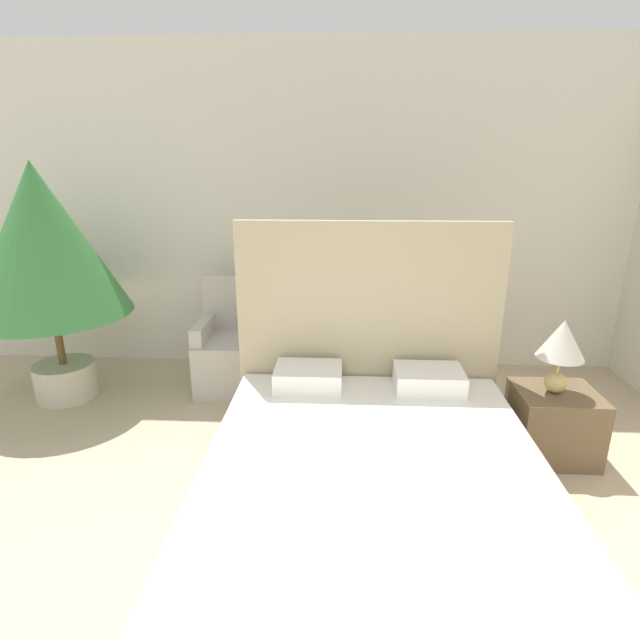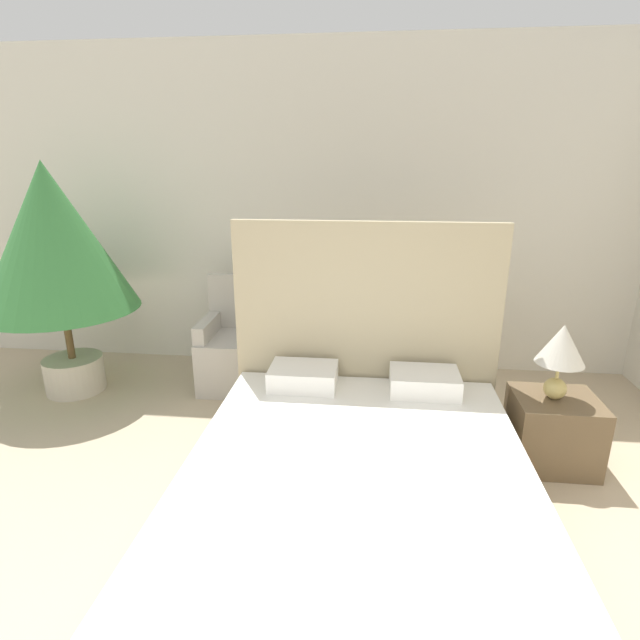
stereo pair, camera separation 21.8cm
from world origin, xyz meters
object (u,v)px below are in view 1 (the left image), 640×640
Objects in this scene: bed at (373,480)px; potted_palm at (43,246)px; nightstand at (553,423)px; armchair_near_window_left at (233,355)px; table_lamp at (562,344)px; armchair_near_window_right at (331,357)px.

potted_palm is (-2.49, 1.43, 1.00)m from bed.
potted_palm is 3.69× the size of nightstand.
armchair_near_window_left is 2.55m from nightstand.
armchair_near_window_left is at bearing 123.70° from bed.
table_lamp is at bearing -10.55° from potted_palm.
armchair_near_window_right is 1.93× the size of table_lamp.
nightstand is 1.05× the size of table_lamp.
nightstand is (3.73, -0.68, -1.04)m from potted_palm.
armchair_near_window_right is at bearing 6.70° from potted_palm.
nightstand is (2.36, -0.94, -0.07)m from armchair_near_window_left.
potted_palm is at bearing 169.60° from nightstand.
armchair_near_window_right is at bearing 99.34° from bed.
table_lamp is (3.70, -0.69, -0.48)m from potted_palm.
bed is 1.17× the size of potted_palm.
armchair_near_window_right is at bearing 147.42° from table_lamp.
potted_palm reaches higher than armchair_near_window_right.
table_lamp is (1.49, -0.95, 0.50)m from armchair_near_window_right.
potted_palm is at bearing -170.58° from armchair_near_window_left.
bed reaches higher than armchair_near_window_left.
bed is 2.36× the size of armchair_near_window_right.
bed is at bearing -148.48° from table_lamp.
nightstand is (1.24, 0.75, -0.04)m from bed.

